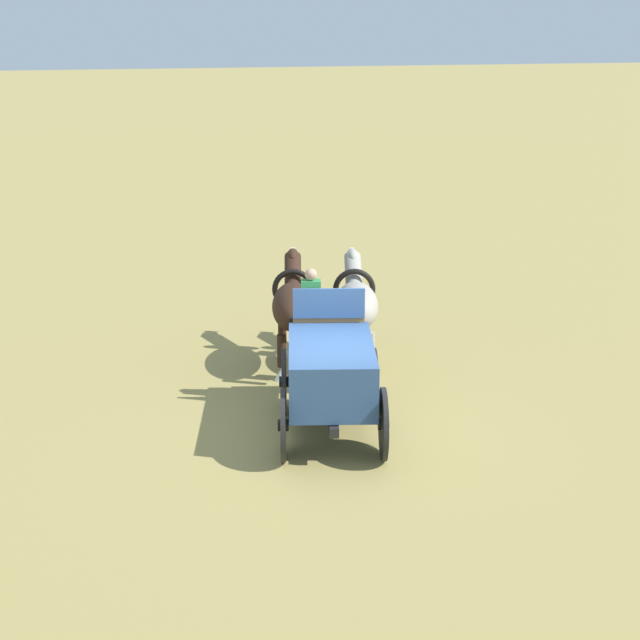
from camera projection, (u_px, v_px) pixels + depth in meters
name	position (u px, v px, depth m)	size (l,w,h in m)	color
ground_plane	(331.00, 434.00, 17.88)	(220.00, 220.00, 0.00)	#9E8C4C
show_wagon	(331.00, 370.00, 17.69)	(5.57, 2.32, 2.62)	#2D4C7A
draft_horse_near	(293.00, 307.00, 20.95)	(3.14, 1.26, 2.13)	#331E14
draft_horse_off	(356.00, 306.00, 20.97)	(2.94, 1.23, 2.15)	#9E998E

